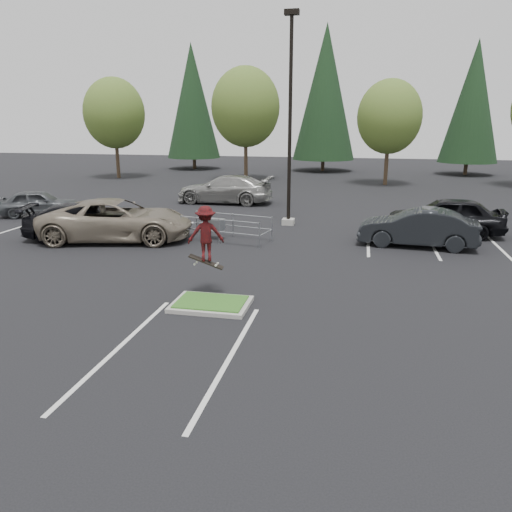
% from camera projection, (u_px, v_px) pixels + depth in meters
% --- Properties ---
extents(ground, '(120.00, 120.00, 0.00)m').
position_uv_depth(ground, '(211.00, 306.00, 14.40)').
color(ground, black).
rests_on(ground, ground).
extents(grass_median, '(2.20, 1.60, 0.16)m').
position_uv_depth(grass_median, '(211.00, 304.00, 14.38)').
color(grass_median, '#9B9A91').
rests_on(grass_median, ground).
extents(stall_lines, '(22.62, 17.60, 0.01)m').
position_uv_depth(stall_lines, '(222.00, 252.00, 20.36)').
color(stall_lines, silver).
rests_on(stall_lines, ground).
extents(light_pole, '(0.70, 0.60, 10.12)m').
position_uv_depth(light_pole, '(290.00, 133.00, 24.43)').
color(light_pole, '#9B9A91').
rests_on(light_pole, ground).
extents(decid_a, '(5.44, 5.44, 8.91)m').
position_uv_depth(decid_a, '(115.00, 115.00, 44.85)').
color(decid_a, '#38281C').
rests_on(decid_a, ground).
extents(decid_b, '(5.89, 5.89, 9.64)m').
position_uv_depth(decid_b, '(246.00, 110.00, 42.82)').
color(decid_b, '#38281C').
rests_on(decid_b, ground).
extents(decid_c, '(5.12, 5.12, 8.38)m').
position_uv_depth(decid_c, '(389.00, 119.00, 39.99)').
color(decid_c, '#38281C').
rests_on(decid_c, ground).
extents(conif_a, '(5.72, 5.72, 13.00)m').
position_uv_depth(conif_a, '(192.00, 101.00, 53.06)').
color(conif_a, '#38281C').
rests_on(conif_a, ground).
extents(conif_b, '(6.38, 6.38, 14.50)m').
position_uv_depth(conif_b, '(325.00, 93.00, 50.56)').
color(conif_b, '#38281C').
rests_on(conif_b, ground).
extents(conif_c, '(5.50, 5.50, 12.50)m').
position_uv_depth(conif_c, '(473.00, 102.00, 47.10)').
color(conif_c, '#38281C').
rests_on(conif_c, ground).
extents(cart_corral, '(4.11, 2.21, 1.11)m').
position_uv_depth(cart_corral, '(217.00, 224.00, 22.28)').
color(cart_corral, gray).
rests_on(cart_corral, ground).
extents(skateboarder, '(1.23, 0.95, 1.93)m').
position_uv_depth(skateboarder, '(205.00, 234.00, 14.93)').
color(skateboarder, black).
rests_on(skateboarder, ground).
extents(car_l_tan, '(7.07, 4.36, 1.83)m').
position_uv_depth(car_l_tan, '(116.00, 220.00, 22.06)').
color(car_l_tan, gray).
rests_on(car_l_tan, ground).
extents(car_l_black, '(5.84, 3.53, 1.58)m').
position_uv_depth(car_l_black, '(85.00, 221.00, 22.39)').
color(car_l_black, black).
rests_on(car_l_black, ground).
extents(car_l_grey, '(4.62, 3.24, 1.46)m').
position_uv_depth(car_l_grey, '(38.00, 203.00, 27.74)').
color(car_l_grey, '#414447').
rests_on(car_l_grey, ground).
extents(car_r_charc, '(5.02, 2.16, 1.61)m').
position_uv_depth(car_r_charc, '(418.00, 228.00, 21.05)').
color(car_r_charc, black).
rests_on(car_r_charc, ground).
extents(car_r_black, '(5.32, 2.41, 1.77)m').
position_uv_depth(car_r_black, '(446.00, 216.00, 23.17)').
color(car_r_black, black).
rests_on(car_r_black, ground).
extents(car_far_silver, '(6.16, 2.57, 1.78)m').
position_uv_depth(car_far_silver, '(225.00, 189.00, 32.05)').
color(car_far_silver, '#969591').
rests_on(car_far_silver, ground).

